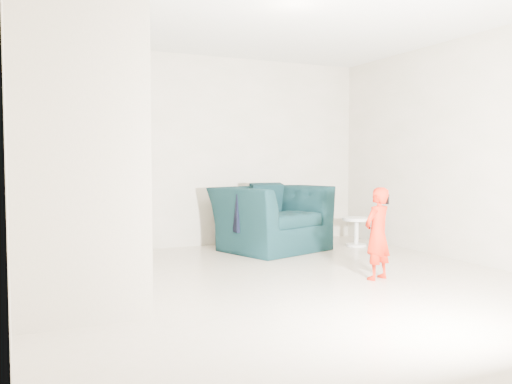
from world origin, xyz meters
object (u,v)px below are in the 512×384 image
armchair (271,218)px  staircase (69,191)px  side_table (356,227)px  toddler (377,233)px

armchair → staircase: (-2.75, -1.46, 0.51)m
side_table → staircase: (-3.99, -1.24, 0.67)m
toddler → armchair: bearing=-103.6°
staircase → side_table: bearing=17.3°
armchair → toddler: bearing=-103.3°
toddler → staircase: staircase is taller
toddler → staircase: bearing=-30.9°
side_table → staircase: bearing=-162.7°
side_table → staircase: staircase is taller
toddler → side_table: bearing=-138.0°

